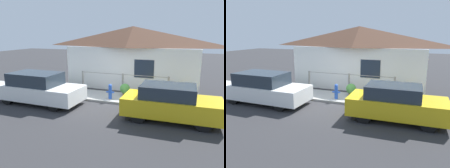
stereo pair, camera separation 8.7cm
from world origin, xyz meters
TOP-DOWN VIEW (x-y plane):
  - ground_plane at (0.00, 0.00)m, footprint 60.00×60.00m
  - sidewalk at (0.00, 0.88)m, footprint 24.00×1.75m
  - house at (0.00, 3.42)m, footprint 8.15×2.23m
  - fence at (0.00, 1.60)m, footprint 4.90×0.10m
  - car_left at (-3.39, -1.06)m, footprint 4.27×1.77m
  - car_right at (2.77, -1.06)m, footprint 3.72×1.68m
  - fire_hydrant at (-0.27, 0.42)m, footprint 0.40×0.18m
  - potted_plant_near_hydrant at (0.27, 1.16)m, footprint 0.53×0.53m
  - potted_plant_by_fence at (-3.72, 1.10)m, footprint 0.57×0.57m

SIDE VIEW (x-z plane):
  - ground_plane at x=0.00m, z-range 0.00..0.00m
  - sidewalk at x=0.00m, z-range 0.00..0.10m
  - potted_plant_by_fence at x=-3.72m, z-range 0.12..0.76m
  - potted_plant_near_hydrant at x=0.27m, z-range 0.14..0.80m
  - fire_hydrant at x=-0.27m, z-range 0.12..0.87m
  - car_right at x=2.77m, z-range 0.00..1.39m
  - fence at x=0.00m, z-range 0.16..1.25m
  - car_left at x=-3.39m, z-range -0.01..1.46m
  - house at x=0.00m, z-range 1.07..4.77m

